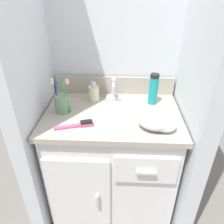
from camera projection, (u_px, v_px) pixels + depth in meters
The scene contains 12 objects.
ground_plane at pixel (112, 198), 1.60m from camera, with size 6.00×6.00×0.00m, color slate.
wall_back at pixel (115, 33), 1.29m from camera, with size 0.94×0.08×2.20m, color silver.
wall_left at pixel (23, 45), 1.05m from camera, with size 0.08×0.59×2.20m, color silver.
wall_right at pixel (204, 48), 1.01m from camera, with size 0.08×0.59×2.20m, color silver.
vanity at pixel (112, 159), 1.40m from camera, with size 0.76×0.53×0.73m.
backsplash at pixel (114, 85), 1.40m from camera, with size 0.76×0.02×0.12m.
sink_faucet at pixel (114, 92), 1.33m from camera, with size 0.09×0.09×0.14m.
toothbrush_cup at pixel (62, 103), 1.21m from camera, with size 0.09×0.08×0.20m.
soap_dispenser at pixel (94, 93), 1.32m from camera, with size 0.06×0.07×0.12m.
shaving_cream_can at pixel (153, 89), 1.27m from camera, with size 0.05×0.05×0.18m.
hairbrush at pixel (80, 125), 1.10m from camera, with size 0.20×0.08×0.03m.
hand_towel at pixel (158, 121), 1.07m from camera, with size 0.19×0.15×0.09m.
Camera 1 is at (0.05, -1.04, 1.36)m, focal length 35.00 mm.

